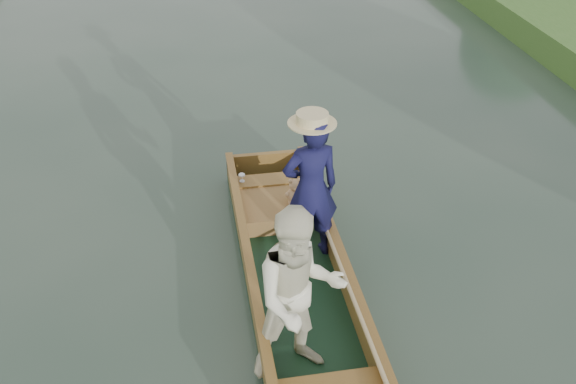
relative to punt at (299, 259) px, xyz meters
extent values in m
plane|color=#283D30|center=(0.03, 0.24, -0.67)|extent=(120.00, 120.00, 0.00)
cube|color=black|center=(0.03, 0.24, -0.63)|extent=(1.10, 5.00, 0.08)
cube|color=olive|center=(-0.48, 0.24, -0.43)|extent=(0.08, 5.00, 0.32)
cube|color=olive|center=(0.54, 0.24, -0.43)|extent=(0.08, 5.00, 0.32)
cube|color=olive|center=(0.03, 2.70, -0.43)|extent=(1.10, 0.08, 0.32)
cube|color=olive|center=(-0.48, 0.24, -0.25)|extent=(0.10, 5.00, 0.04)
cube|color=olive|center=(0.54, 0.24, -0.25)|extent=(0.10, 5.00, 0.04)
cube|color=olive|center=(0.03, 2.14, -0.37)|extent=(0.94, 0.30, 0.05)
imported|color=#12123A|center=(0.28, 0.81, 0.30)|extent=(0.71, 0.52, 1.79)
cylinder|color=beige|center=(0.28, 0.81, 1.16)|extent=(0.52, 0.52, 0.12)
imported|color=#F1ECCC|center=(-0.16, -0.87, 0.31)|extent=(0.95, 0.78, 1.80)
cube|color=#A15933|center=(-0.04, 1.66, -0.48)|extent=(0.85, 0.90, 0.22)
sphere|color=tan|center=(0.24, 1.56, -0.26)|extent=(0.20, 0.20, 0.20)
sphere|color=tan|center=(0.24, 1.55, -0.11)|extent=(0.15, 0.15, 0.15)
sphere|color=tan|center=(0.19, 1.55, -0.04)|extent=(0.06, 0.06, 0.06)
sphere|color=tan|center=(0.30, 1.55, -0.04)|extent=(0.06, 0.06, 0.06)
sphere|color=tan|center=(0.24, 1.49, -0.12)|extent=(0.06, 0.06, 0.06)
sphere|color=tan|center=(0.15, 1.54, -0.23)|extent=(0.07, 0.07, 0.07)
sphere|color=tan|center=(0.33, 1.54, -0.23)|extent=(0.07, 0.07, 0.07)
sphere|color=tan|center=(0.19, 1.53, -0.35)|extent=(0.08, 0.08, 0.08)
sphere|color=tan|center=(0.29, 1.53, -0.35)|extent=(0.08, 0.08, 0.08)
cylinder|color=silver|center=(-0.36, 2.14, -0.34)|extent=(0.07, 0.07, 0.01)
cylinder|color=silver|center=(-0.36, 2.14, -0.30)|extent=(0.01, 0.01, 0.08)
ellipsoid|color=silver|center=(-0.36, 2.14, -0.25)|extent=(0.09, 0.09, 0.05)
cylinder|color=tan|center=(0.46, 0.36, -0.21)|extent=(0.04, 4.15, 0.19)
camera|label=1|loc=(-0.97, -5.04, 4.17)|focal=40.00mm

